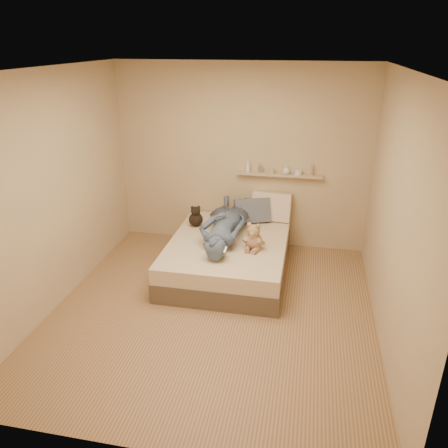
% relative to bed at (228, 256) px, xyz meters
% --- Properties ---
extents(room, '(3.80, 3.80, 3.80)m').
position_rel_bed_xyz_m(room, '(0.00, -0.93, 1.08)').
color(room, '#A07752').
rests_on(room, ground).
extents(bed, '(1.50, 1.90, 0.45)m').
position_rel_bed_xyz_m(bed, '(0.00, 0.00, 0.00)').
color(bed, brown).
rests_on(bed, floor).
extents(game_console, '(0.19, 0.12, 0.06)m').
position_rel_bed_xyz_m(game_console, '(-0.00, -0.56, 0.39)').
color(game_console, silver).
rests_on(game_console, bed).
extents(teddy_bear, '(0.29, 0.29, 0.36)m').
position_rel_bed_xyz_m(teddy_bear, '(0.35, -0.19, 0.37)').
color(teddy_bear, tan).
rests_on(teddy_bear, bed).
extents(dark_plush, '(0.20, 0.20, 0.30)m').
position_rel_bed_xyz_m(dark_plush, '(-0.53, 0.38, 0.36)').
color(dark_plush, black).
rests_on(dark_plush, bed).
extents(pillow_cream, '(0.57, 0.27, 0.42)m').
position_rel_bed_xyz_m(pillow_cream, '(0.47, 0.83, 0.43)').
color(pillow_cream, '#F4DCC1').
rests_on(pillow_cream, bed).
extents(pillow_grey, '(0.55, 0.41, 0.37)m').
position_rel_bed_xyz_m(pillow_grey, '(0.21, 0.69, 0.40)').
color(pillow_grey, '#555B67').
rests_on(pillow_grey, bed).
extents(person, '(0.57, 1.57, 0.38)m').
position_rel_bed_xyz_m(person, '(-0.06, 0.11, 0.41)').
color(person, '#4C5B78').
rests_on(person, bed).
extents(wall_shelf, '(1.20, 0.12, 0.03)m').
position_rel_bed_xyz_m(wall_shelf, '(0.55, 0.91, 0.88)').
color(wall_shelf, tan).
rests_on(wall_shelf, wall_back).
extents(shelf_bottles, '(0.94, 0.11, 0.18)m').
position_rel_bed_xyz_m(shelf_bottles, '(0.50, 0.91, 0.95)').
color(shelf_bottles, silver).
rests_on(shelf_bottles, wall_shelf).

